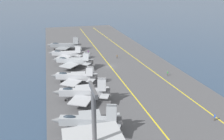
% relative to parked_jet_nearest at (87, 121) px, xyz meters
% --- Properties ---
extents(ground_plane, '(2000.00, 2000.00, 0.00)m').
position_rel_parked_jet_nearest_xyz_m(ground_plane, '(41.75, -15.88, -3.17)').
color(ground_plane, '#2D425B').
extents(carrier_deck, '(197.06, 49.24, 0.40)m').
position_rel_parked_jet_nearest_xyz_m(carrier_deck, '(41.75, -15.88, -2.97)').
color(carrier_deck, '#4C4C4F').
rests_on(carrier_deck, ground).
extents(deck_stripe_foul_line, '(177.22, 7.39, 0.01)m').
position_rel_parked_jet_nearest_xyz_m(deck_stripe_foul_line, '(41.75, -29.42, -2.77)').
color(deck_stripe_foul_line, yellow).
rests_on(deck_stripe_foul_line, carrier_deck).
extents(deck_stripe_centerline, '(177.35, 0.36, 0.01)m').
position_rel_parked_jet_nearest_xyz_m(deck_stripe_centerline, '(41.75, -15.88, -2.77)').
color(deck_stripe_centerline, yellow).
rests_on(deck_stripe_centerline, carrier_deck).
extents(parked_jet_nearest, '(12.07, 15.61, 6.72)m').
position_rel_parked_jet_nearest_xyz_m(parked_jet_nearest, '(0.00, 0.00, 0.00)').
color(parked_jet_nearest, '#93999E').
rests_on(parked_jet_nearest, carrier_deck).
extents(parked_jet_second, '(13.60, 16.06, 6.78)m').
position_rel_parked_jet_nearest_xyz_m(parked_jet_second, '(14.73, -0.99, -0.01)').
color(parked_jet_second, '#A8AAAF').
rests_on(parked_jet_second, carrier_deck).
extents(parked_jet_third, '(13.11, 15.56, 5.85)m').
position_rel_parked_jet_nearest_xyz_m(parked_jet_third, '(28.16, -0.32, -0.49)').
color(parked_jet_third, '#A8AAAF').
rests_on(parked_jet_third, carrier_deck).
extents(parked_jet_fourth, '(13.72, 16.37, 6.14)m').
position_rel_parked_jet_nearest_xyz_m(parked_jet_fourth, '(44.20, -1.57, -0.20)').
color(parked_jet_fourth, '#9EA3A8').
rests_on(parked_jet_fourth, carrier_deck).
extents(parked_jet_fifth, '(13.71, 16.18, 5.87)m').
position_rel_parked_jet_nearest_xyz_m(parked_jet_fifth, '(56.52, -0.09, -0.52)').
color(parked_jet_fifth, '#A8AAAF').
rests_on(parked_jet_fifth, carrier_deck).
extents(parked_jet_sixth, '(13.28, 17.28, 6.41)m').
position_rel_parked_jet_nearest_xyz_m(parked_jet_sixth, '(71.89, -0.37, -0.45)').
color(parked_jet_sixth, gray).
rests_on(parked_jet_sixth, carrier_deck).
extents(crew_purple_vest, '(0.34, 0.43, 1.80)m').
position_rel_parked_jet_nearest_xyz_m(crew_purple_vest, '(61.38, -10.40, -1.78)').
color(crew_purple_vest, '#232328').
rests_on(crew_purple_vest, carrier_deck).
extents(crew_blue_vest, '(0.45, 0.45, 1.77)m').
position_rel_parked_jet_nearest_xyz_m(crew_blue_vest, '(-3.13, -29.79, -1.80)').
color(crew_blue_vest, '#4C473D').
rests_on(crew_blue_vest, carrier_deck).
extents(crew_brown_vest, '(0.46, 0.43, 1.67)m').
position_rel_parked_jet_nearest_xyz_m(crew_brown_vest, '(51.37, -21.45, -1.86)').
color(crew_brown_vest, '#383328').
rests_on(crew_brown_vest, carrier_deck).
extents(crew_green_vest, '(0.44, 0.46, 1.79)m').
position_rel_parked_jet_nearest_xyz_m(crew_green_vest, '(26.57, -32.96, -1.79)').
color(crew_green_vest, '#4C473D').
rests_on(crew_green_vest, carrier_deck).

